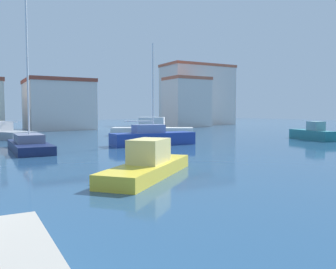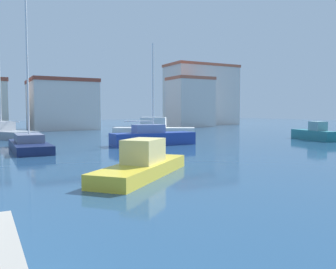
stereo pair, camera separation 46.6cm
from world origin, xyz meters
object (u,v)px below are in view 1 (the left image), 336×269
at_px(motorboat_yellow_distant_east, 148,164).
at_px(sailboat_navy_distant_north, 29,143).
at_px(motorboat_white_near_pier, 152,129).
at_px(motorboat_teal_center_channel, 313,133).
at_px(sailboat_blue_mid_harbor, 153,137).

relative_size(motorboat_yellow_distant_east, sailboat_navy_distant_north, 0.50).
height_order(motorboat_yellow_distant_east, motorboat_white_near_pier, motorboat_white_near_pier).
bearing_deg(sailboat_navy_distant_north, motorboat_teal_center_channel, -6.70).
bearing_deg(motorboat_white_near_pier, sailboat_blue_mid_harbor, -116.41).
bearing_deg(motorboat_yellow_distant_east, motorboat_white_near_pier, 63.14).
bearing_deg(motorboat_teal_center_channel, sailboat_navy_distant_north, 173.30).
relative_size(motorboat_yellow_distant_east, motorboat_white_near_pier, 0.66).
xyz_separation_m(motorboat_teal_center_channel, sailboat_navy_distant_north, (-24.08, 2.83, -0.09)).
relative_size(motorboat_teal_center_channel, motorboat_white_near_pier, 0.62).
bearing_deg(motorboat_yellow_distant_east, sailboat_blue_mid_harbor, 62.78).
height_order(motorboat_teal_center_channel, sailboat_blue_mid_harbor, sailboat_blue_mid_harbor).
bearing_deg(motorboat_teal_center_channel, sailboat_blue_mid_harbor, 170.75).
relative_size(sailboat_blue_mid_harbor, sailboat_navy_distant_north, 0.69).
bearing_deg(sailboat_blue_mid_harbor, sailboat_navy_distant_north, 177.73).
height_order(sailboat_blue_mid_harbor, sailboat_navy_distant_north, sailboat_navy_distant_north).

